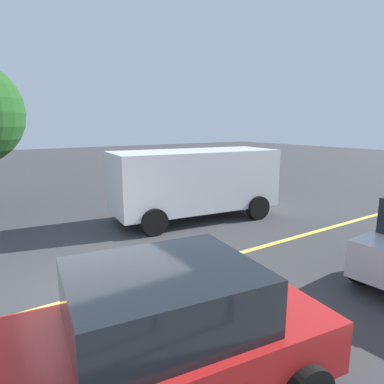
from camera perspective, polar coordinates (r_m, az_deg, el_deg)
ground_plane at (r=6.62m, az=-15.55°, el=-16.08°), size 80.00×80.00×0.00m
lane_marking_centre at (r=7.97m, az=5.68°, el=-10.83°), size 28.00×0.16×0.01m
white_van at (r=10.76m, az=0.31°, el=2.04°), size 5.41×2.78×2.20m
car_red_mid_road at (r=3.91m, az=-6.84°, el=-23.31°), size 4.23×2.46×1.55m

